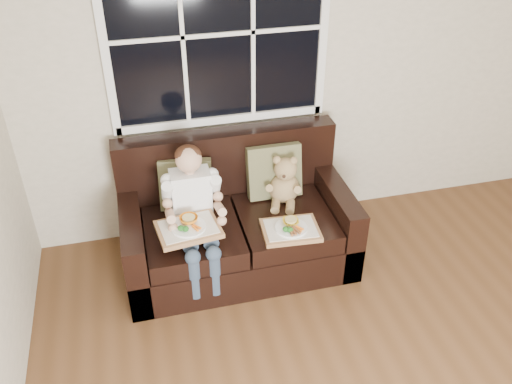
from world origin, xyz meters
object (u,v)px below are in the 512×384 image
object	(u,v)px
child	(193,203)
teddy_bear	(285,183)
loveseat	(236,225)
tray_right	(291,229)
tray_left	(188,228)

from	to	relation	value
child	teddy_bear	size ratio (longest dim) A/B	2.28
loveseat	teddy_bear	bearing A→B (deg)	5.30
tray_right	child	bearing A→B (deg)	164.88
loveseat	teddy_bear	world-z (taller)	loveseat
tray_left	tray_right	xyz separation A→B (m)	(0.71, -0.06, -0.10)
tray_left	tray_right	size ratio (longest dim) A/B	1.08
loveseat	child	size ratio (longest dim) A/B	1.83
tray_left	child	bearing A→B (deg)	61.30
child	tray_left	bearing A→B (deg)	-111.46
loveseat	child	bearing A→B (deg)	-159.36
child	tray_right	bearing A→B (deg)	-19.40
child	tray_left	world-z (taller)	child
teddy_bear	tray_right	distance (m)	0.42
loveseat	tray_right	xyz separation A→B (m)	(0.32, -0.35, 0.17)
tray_left	tray_right	world-z (taller)	tray_left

